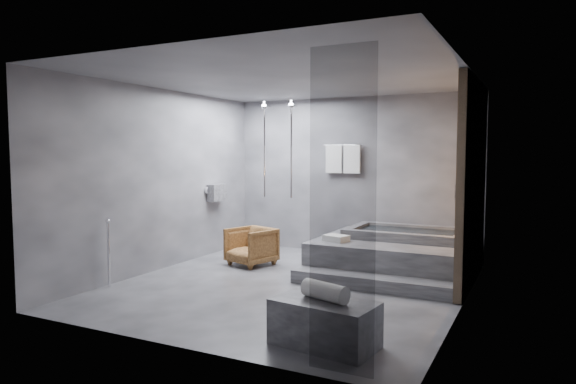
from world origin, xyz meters
The scene contains 7 objects.
room centered at (0.40, 0.24, 1.73)m, with size 5.00×5.04×2.82m.
tub_deck centered at (1.05, 1.45, 0.25)m, with size 2.20×2.00×0.50m, color #37373A.
tub_step centered at (1.05, 0.27, 0.09)m, with size 2.20×0.36×0.18m, color #37373A.
concrete_bench centered at (1.27, -1.86, 0.22)m, with size 0.96×0.53×0.43m, color #2F2F31.
driftwood_chair centered at (-1.13, 0.85, 0.30)m, with size 0.65×0.67×0.61m, color #442811.
rolled_towel centered at (1.26, -1.85, 0.52)m, with size 0.17×0.17×0.48m, color silver.
deck_towel centered at (0.33, 0.85, 0.55)m, with size 0.34×0.25×0.09m, color silver.
Camera 1 is at (3.06, -6.23, 1.82)m, focal length 32.00 mm.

